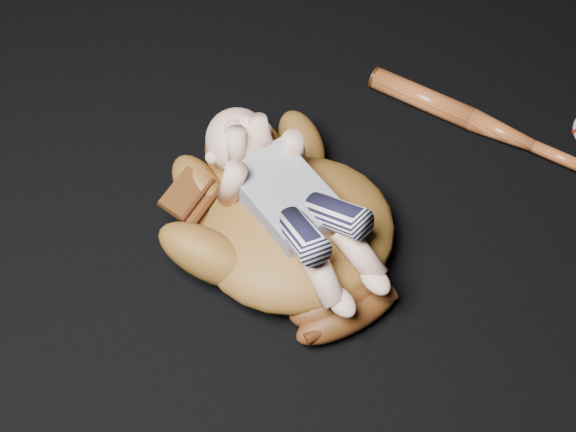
# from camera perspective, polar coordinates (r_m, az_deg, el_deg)

# --- Properties ---
(baseball_glove) EXTENTS (0.47, 0.51, 0.14)m
(baseball_glove) POSITION_cam_1_polar(r_m,az_deg,el_deg) (1.28, 0.67, -0.70)
(baseball_glove) COLOR brown
(baseball_glove) RESTS_ON ground
(newborn_baby) EXTENTS (0.28, 0.43, 0.16)m
(newborn_baby) POSITION_cam_1_polar(r_m,az_deg,el_deg) (1.23, 0.66, 0.86)
(newborn_baby) COLOR #D6A48A
(newborn_baby) RESTS_ON baseball_glove
(baseball_bat) EXTENTS (0.31, 0.39, 0.04)m
(baseball_bat) POSITION_cam_1_polar(r_m,az_deg,el_deg) (1.53, 13.80, 6.32)
(baseball_bat) COLOR #96441D
(baseball_bat) RESTS_ON ground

